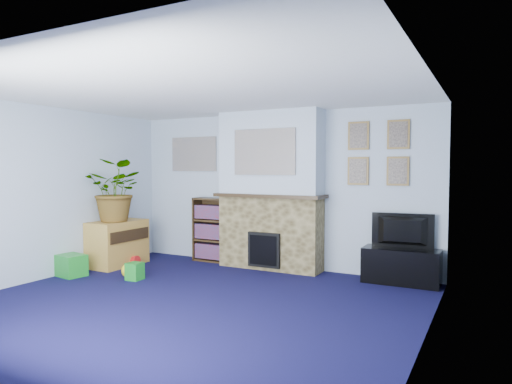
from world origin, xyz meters
The scene contains 25 objects.
floor centered at (0.00, 0.00, 0.00)m, with size 5.00×4.50×0.01m, color #0F0E35.
ceiling centered at (0.00, 0.00, 2.40)m, with size 5.00×4.50×0.01m, color white.
wall_back centered at (0.00, 2.25, 1.20)m, with size 5.00×0.04×2.40m, color #ADBDD1.
wall_left centered at (-2.50, 0.00, 1.20)m, with size 0.04×4.50×2.40m, color #ADBDD1.
wall_right centered at (2.50, 0.00, 1.20)m, with size 0.04×4.50×2.40m, color #ADBDD1.
chimney_breast centered at (0.00, 2.05, 1.18)m, with size 1.72×0.50×2.40m.
collage_main centered at (0.00, 1.84, 1.78)m, with size 1.00×0.03×0.68m, color gray.
collage_left centered at (-1.55, 2.23, 1.78)m, with size 0.90×0.03×0.58m, color gray.
portrait_tl centered at (1.30, 2.23, 2.00)m, with size 0.30×0.03×0.40m, color brown.
portrait_tr centered at (1.85, 2.23, 2.00)m, with size 0.30×0.03×0.40m, color brown.
portrait_bl centered at (1.30, 2.23, 1.50)m, with size 0.30×0.03×0.40m, color brown.
portrait_br centered at (1.85, 2.23, 1.50)m, with size 0.30×0.03×0.40m, color brown.
tv_stand centered at (1.95, 2.03, 0.23)m, with size 0.99×0.42×0.47m, color black.
television centered at (1.95, 2.05, 0.70)m, with size 0.81×0.11×0.46m, color black.
bookshelf centered at (-1.12, 2.11, 0.50)m, with size 0.58×0.28×1.05m.
sideboard centered at (-2.24, 1.12, 0.35)m, with size 0.51×0.91×0.71m, color #BC8D3C.
potted_plant centered at (-2.19, 1.07, 1.19)m, with size 0.87×0.76×0.97m, color #26661E.
mantel_clock centered at (-0.03, 2.00, 1.22)m, with size 0.09×0.05×0.13m, color gold.
mantel_candle centered at (0.29, 2.00, 1.23)m, with size 0.05×0.05×0.14m, color #B2BFC6.
mantel_teddy centered at (-0.49, 2.00, 1.22)m, with size 0.12×0.12×0.12m, color gray.
mantel_can centered at (0.66, 2.00, 1.21)m, with size 0.06×0.06×0.11m, color #198C26.
green_crate centered at (-2.30, 0.27, 0.14)m, with size 0.38×0.31×0.31m, color #198C26.
toy_ball centered at (-1.51, 0.58, 0.09)m, with size 0.20×0.20×0.20m, color yellow.
toy_block centered at (-1.34, 0.53, 0.11)m, with size 0.19×0.19×0.24m, color #198C26.
toy_tube centered at (-2.07, 1.20, 0.07)m, with size 0.15×0.15×0.32m, color red.
Camera 1 is at (3.03, -4.20, 1.54)m, focal length 32.00 mm.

